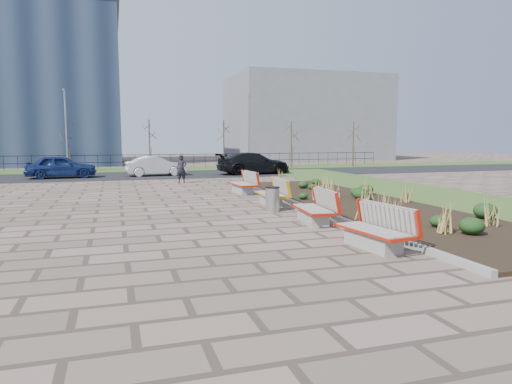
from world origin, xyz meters
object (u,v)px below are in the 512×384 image
object	(u,v)px
car_blue	(61,167)
lamp_west	(66,132)
bench_c	(271,192)
litter_bin	(272,199)
car_silver	(156,166)
car_black	(254,163)
bench_b	(313,207)
bench_d	(242,183)
bench_a	(373,228)
pedestrian	(182,169)
lamp_east	(249,133)

from	to	relation	value
car_blue	lamp_west	size ratio (longest dim) A/B	0.72
car_blue	bench_c	bearing A→B (deg)	-153.20
bench_c	litter_bin	distance (m)	1.48
car_silver	car_black	distance (m)	6.89
bench_b	lamp_west	bearing A→B (deg)	116.64
bench_c	bench_d	bearing A→B (deg)	94.34
bench_a	lamp_west	world-z (taller)	lamp_west
bench_b	bench_d	world-z (taller)	same
pedestrian	car_black	size ratio (longest dim) A/B	0.31
lamp_east	bench_a	bearing A→B (deg)	-100.37
pedestrian	lamp_west	xyz separation A→B (m)	(-6.99, 10.19, 2.23)
car_blue	lamp_east	size ratio (longest dim) A/B	0.72
bench_d	car_blue	xyz separation A→B (m)	(-8.98, 11.28, 0.25)
car_silver	car_blue	bearing A→B (deg)	85.52
bench_b	bench_d	bearing A→B (deg)	96.06
bench_b	lamp_east	world-z (taller)	lamp_east
lamp_west	car_blue	bearing A→B (deg)	-89.77
litter_bin	lamp_east	distance (m)	22.31
pedestrian	lamp_east	distance (m)	12.57
bench_a	bench_c	xyz separation A→B (m)	(0.00, 7.26, 0.00)
bench_c	car_black	world-z (taller)	car_black
bench_d	pedestrian	size ratio (longest dim) A/B	1.30
bench_d	car_black	world-z (taller)	car_black
car_black	pedestrian	bearing A→B (deg)	126.88
bench_d	car_blue	world-z (taller)	car_blue
lamp_west	lamp_east	world-z (taller)	same
litter_bin	bench_a	bearing A→B (deg)	-85.84
bench_d	lamp_east	xyz separation A→B (m)	(5.00, 15.98, 2.54)
bench_c	lamp_west	xyz separation A→B (m)	(-9.00, 20.07, 2.54)
bench_a	bench_b	bearing A→B (deg)	82.76
bench_b	lamp_east	distance (m)	24.61
bench_d	bench_b	bearing A→B (deg)	-93.34
car_blue	car_black	distance (m)	12.87
car_silver	car_black	size ratio (longest dim) A/B	0.76
pedestrian	car_silver	world-z (taller)	pedestrian
bench_b	car_silver	distance (m)	19.53
lamp_east	car_blue	bearing A→B (deg)	-161.41
bench_c	bench_b	bearing A→B (deg)	-85.66
bench_a	pedestrian	bearing A→B (deg)	89.45
car_blue	car_silver	bearing A→B (deg)	-93.19
car_silver	lamp_west	bearing A→B (deg)	47.37
litter_bin	car_silver	bearing A→B (deg)	98.67
bench_b	litter_bin	bearing A→B (deg)	105.77
bench_d	lamp_east	size ratio (longest dim) A/B	0.35
bench_d	car_black	bearing A→B (deg)	67.00
bench_d	car_black	distance (m)	11.55
bench_a	car_blue	world-z (taller)	car_blue
bench_b	lamp_east	xyz separation A→B (m)	(5.00, 23.97, 2.54)
car_blue	litter_bin	bearing A→B (deg)	-156.50
car_blue	car_silver	world-z (taller)	car_blue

